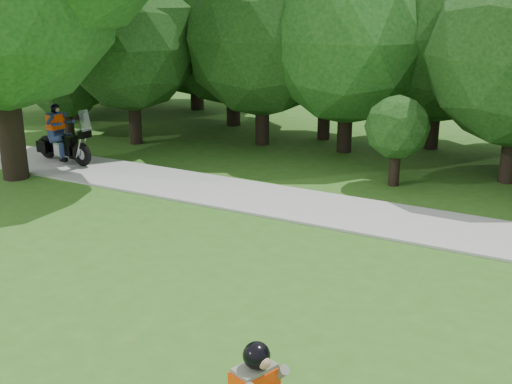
% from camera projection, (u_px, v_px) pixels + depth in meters
% --- Properties ---
extents(walkway, '(60.00, 2.20, 0.06)m').
position_uv_depth(walkway, '(415.00, 224.00, 13.98)').
color(walkway, '#A3A39D').
rests_on(walkway, ground).
extents(touring_motorcycle, '(2.23, 0.82, 1.70)m').
position_uv_depth(touring_motorcycle, '(60.00, 141.00, 18.61)').
color(touring_motorcycle, black).
rests_on(touring_motorcycle, walkway).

